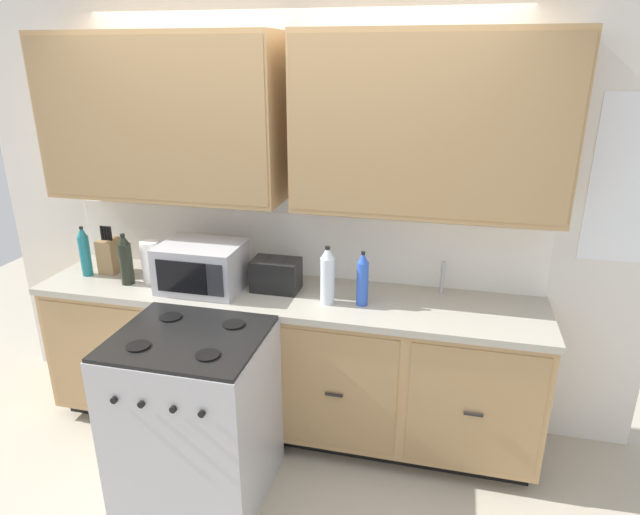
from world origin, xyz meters
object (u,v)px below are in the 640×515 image
at_px(bottle_blue, 363,279).
at_px(bottle_teal, 85,252).
at_px(bottle_clear, 327,276).
at_px(bottle_dark, 126,260).
at_px(stove_range, 195,414).
at_px(paper_towel_roll, 151,262).
at_px(knife_block, 110,255).
at_px(toaster, 276,275).
at_px(microwave, 202,267).

bearing_deg(bottle_blue, bottle_teal, 179.09).
height_order(bottle_clear, bottle_dark, bottle_clear).
distance_m(stove_range, paper_towel_roll, 1.00).
relative_size(stove_range, knife_block, 3.06).
bearing_deg(paper_towel_roll, knife_block, 166.38).
distance_m(bottle_clear, bottle_dark, 1.25).
relative_size(toaster, bottle_teal, 0.87).
distance_m(microwave, bottle_teal, 0.81).
relative_size(microwave, bottle_clear, 1.42).
distance_m(microwave, bottle_clear, 0.77).
bearing_deg(stove_range, bottle_clear, 42.71).
relative_size(knife_block, paper_towel_roll, 1.19).
distance_m(stove_range, knife_block, 1.25).
bearing_deg(bottle_teal, paper_towel_roll, 0.36).
relative_size(stove_range, bottle_dark, 2.98).
height_order(microwave, paper_towel_roll, microwave).
bearing_deg(bottle_teal, bottle_dark, -11.04).
height_order(stove_range, microwave, microwave).
height_order(microwave, bottle_blue, bottle_blue).
height_order(toaster, paper_towel_roll, paper_towel_roll).
xyz_separation_m(microwave, bottle_clear, (0.77, -0.03, 0.03)).
distance_m(bottle_dark, bottle_teal, 0.33).
bearing_deg(bottle_teal, knife_block, 35.90).
distance_m(stove_range, bottle_blue, 1.15).
bearing_deg(knife_block, toaster, -1.35).
bearing_deg(bottle_blue, toaster, 170.71).
height_order(bottle_clear, bottle_blue, bottle_clear).
relative_size(microwave, toaster, 1.71).
bearing_deg(toaster, bottle_teal, -177.28).
height_order(stove_range, bottle_teal, bottle_teal).
xyz_separation_m(stove_range, bottle_teal, (-0.99, 0.60, 0.63)).
relative_size(bottle_clear, bottle_dark, 1.06).
height_order(bottle_blue, bottle_teal, bottle_teal).
distance_m(bottle_blue, bottle_dark, 1.45).
bearing_deg(microwave, stove_range, -72.52).
bearing_deg(microwave, bottle_clear, -1.96).
distance_m(toaster, bottle_clear, 0.36).
xyz_separation_m(toaster, paper_towel_roll, (-0.78, -0.06, 0.03)).
relative_size(paper_towel_roll, bottle_teal, 0.81).
height_order(microwave, bottle_clear, bottle_clear).
xyz_separation_m(toaster, bottle_dark, (-0.91, -0.12, 0.06)).
bearing_deg(bottle_dark, microwave, 4.42).
bearing_deg(paper_towel_roll, bottle_dark, -152.82).
distance_m(microwave, knife_block, 0.70).
bearing_deg(microwave, bottle_dark, -175.58).
distance_m(toaster, bottle_blue, 0.54).
xyz_separation_m(toaster, knife_block, (-1.12, 0.03, 0.02)).
xyz_separation_m(microwave, toaster, (0.43, 0.09, -0.04)).
bearing_deg(stove_range, bottle_teal, 148.83).
relative_size(paper_towel_roll, bottle_clear, 0.77).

